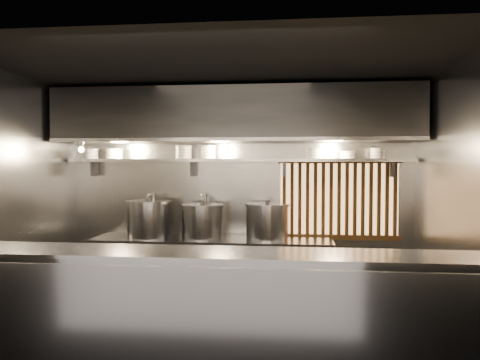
% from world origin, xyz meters
% --- Properties ---
extents(floor, '(4.50, 4.50, 0.00)m').
position_xyz_m(floor, '(0.00, 0.00, 0.00)').
color(floor, black).
rests_on(floor, ground).
extents(ceiling, '(4.50, 4.50, 0.00)m').
position_xyz_m(ceiling, '(0.00, 0.00, 2.80)').
color(ceiling, black).
rests_on(ceiling, wall_back).
extents(wall_back, '(4.50, 0.00, 4.50)m').
position_xyz_m(wall_back, '(0.00, 1.50, 1.40)').
color(wall_back, gray).
rests_on(wall_back, floor).
extents(wall_left, '(0.00, 3.00, 3.00)m').
position_xyz_m(wall_left, '(-2.25, 0.00, 1.40)').
color(wall_left, gray).
rests_on(wall_left, floor).
extents(wall_right, '(0.00, 3.00, 3.00)m').
position_xyz_m(wall_right, '(2.25, 0.00, 1.40)').
color(wall_right, gray).
rests_on(wall_right, floor).
extents(serving_counter, '(4.50, 0.56, 1.13)m').
position_xyz_m(serving_counter, '(0.00, -0.96, 0.57)').
color(serving_counter, '#9A9AA0').
rests_on(serving_counter, floor).
extents(cooking_bench, '(3.00, 0.70, 0.90)m').
position_xyz_m(cooking_bench, '(-0.30, 1.13, 0.45)').
color(cooking_bench, '#9A9AA0').
rests_on(cooking_bench, floor).
extents(bowl_shelf, '(4.40, 0.34, 0.04)m').
position_xyz_m(bowl_shelf, '(0.00, 1.32, 1.88)').
color(bowl_shelf, '#9A9AA0').
rests_on(bowl_shelf, wall_back).
extents(exhaust_hood, '(4.40, 0.81, 0.65)m').
position_xyz_m(exhaust_hood, '(0.00, 1.10, 2.42)').
color(exhaust_hood, '#2D2D30').
rests_on(exhaust_hood, ceiling).
extents(wood_screen, '(1.56, 0.09, 1.04)m').
position_xyz_m(wood_screen, '(1.30, 1.45, 1.38)').
color(wood_screen, '#FFBF72').
rests_on(wood_screen, wall_back).
extents(faucet_left, '(0.04, 0.30, 0.50)m').
position_xyz_m(faucet_left, '(-1.15, 1.37, 1.31)').
color(faucet_left, silver).
rests_on(faucet_left, wall_back).
extents(faucet_right, '(0.04, 0.30, 0.50)m').
position_xyz_m(faucet_right, '(-0.45, 1.37, 1.31)').
color(faucet_right, silver).
rests_on(faucet_right, wall_back).
extents(heat_lamp, '(0.25, 0.35, 0.20)m').
position_xyz_m(heat_lamp, '(-1.90, 0.85, 2.07)').
color(heat_lamp, '#9A9AA0').
rests_on(heat_lamp, exhaust_hood).
extents(pendant_bulb, '(0.09, 0.09, 0.19)m').
position_xyz_m(pendant_bulb, '(-0.10, 1.20, 1.96)').
color(pendant_bulb, '#2D2D30').
rests_on(pendant_bulb, exhaust_hood).
extents(stock_pot_left, '(0.71, 0.71, 0.51)m').
position_xyz_m(stock_pot_left, '(-1.11, 1.10, 1.14)').
color(stock_pot_left, '#9A9AA0').
rests_on(stock_pot_left, cooking_bench).
extents(stock_pot_mid, '(0.58, 0.58, 0.47)m').
position_xyz_m(stock_pot_mid, '(-0.42, 1.11, 1.11)').
color(stock_pot_mid, '#9A9AA0').
rests_on(stock_pot_mid, cooking_bench).
extents(stock_pot_right, '(0.72, 0.72, 0.48)m').
position_xyz_m(stock_pot_right, '(0.40, 1.14, 1.12)').
color(stock_pot_right, '#9A9AA0').
rests_on(stock_pot_right, cooking_bench).
extents(bowl_stack_0, '(0.20, 0.20, 0.13)m').
position_xyz_m(bowl_stack_0, '(-1.96, 1.32, 1.97)').
color(bowl_stack_0, white).
rests_on(bowl_stack_0, bowl_shelf).
extents(bowl_stack_1, '(0.24, 0.24, 0.13)m').
position_xyz_m(bowl_stack_1, '(-1.64, 1.32, 1.97)').
color(bowl_stack_1, white).
rests_on(bowl_stack_1, bowl_shelf).
extents(bowl_stack_2, '(0.22, 0.22, 0.17)m').
position_xyz_m(bowl_stack_2, '(-0.71, 1.32, 1.98)').
color(bowl_stack_2, white).
rests_on(bowl_stack_2, bowl_shelf).
extents(bowl_stack_3, '(0.22, 0.22, 0.17)m').
position_xyz_m(bowl_stack_3, '(-0.38, 1.32, 1.98)').
color(bowl_stack_3, white).
rests_on(bowl_stack_3, bowl_shelf).
extents(bowl_stack_4, '(0.25, 0.25, 0.13)m').
position_xyz_m(bowl_stack_4, '(0.98, 1.32, 1.97)').
color(bowl_stack_4, white).
rests_on(bowl_stack_4, bowl_shelf).
extents(bowl_stack_5, '(0.20, 0.20, 0.09)m').
position_xyz_m(bowl_stack_5, '(1.39, 1.32, 1.95)').
color(bowl_stack_5, white).
rests_on(bowl_stack_5, bowl_shelf).
extents(bowl_stack_6, '(0.21, 0.21, 0.13)m').
position_xyz_m(bowl_stack_6, '(1.77, 1.32, 1.97)').
color(bowl_stack_6, white).
rests_on(bowl_stack_6, bowl_shelf).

